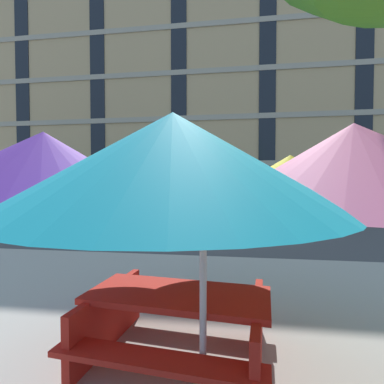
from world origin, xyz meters
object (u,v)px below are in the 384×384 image
object	(u,v)px
pickup_white	(167,199)
patio_umbrella	(203,172)
picnic_table	(178,320)
street_tree_left	(74,177)
pickup_black	(47,198)
sedan_gray	(299,201)

from	to	relation	value
pickup_white	patio_umbrella	distance (m)	13.15
picnic_table	patio_umbrella	bearing A→B (deg)	-55.99
street_tree_left	patio_umbrella	distance (m)	18.93
picnic_table	pickup_black	bearing A→B (deg)	129.02
patio_umbrella	picnic_table	size ratio (longest dim) A/B	1.95
sedan_gray	street_tree_left	world-z (taller)	street_tree_left
pickup_black	sedan_gray	bearing A→B (deg)	-0.00
pickup_white	picnic_table	world-z (taller)	pickup_white
pickup_black	pickup_white	bearing A→B (deg)	0.00
patio_umbrella	picnic_table	xyz separation A→B (m)	(-0.30, 0.45, -1.47)
pickup_white	street_tree_left	world-z (taller)	street_tree_left
patio_umbrella	picnic_table	bearing A→B (deg)	124.01
picnic_table	street_tree_left	bearing A→B (deg)	123.39
street_tree_left	picnic_table	bearing A→B (deg)	-56.61
pickup_white	picnic_table	size ratio (longest dim) A/B	2.62
pickup_white	sedan_gray	bearing A→B (deg)	-0.00
street_tree_left	picnic_table	world-z (taller)	street_tree_left
pickup_white	sedan_gray	xyz separation A→B (m)	(6.68, -0.00, -0.08)
sedan_gray	picnic_table	distance (m)	12.81
sedan_gray	patio_umbrella	world-z (taller)	patio_umbrella
pickup_black	patio_umbrella	distance (m)	16.33
pickup_black	picnic_table	size ratio (longest dim) A/B	2.62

